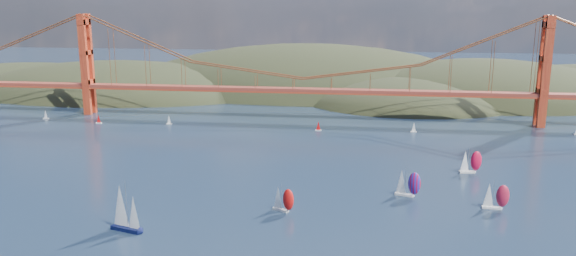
% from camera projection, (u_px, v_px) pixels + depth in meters
% --- Properties ---
extents(headlands, '(725.00, 225.00, 96.00)m').
position_uv_depth(headlands, '(382.00, 110.00, 391.02)').
color(headlands, black).
rests_on(headlands, ground).
extents(bridge, '(552.00, 12.00, 55.00)m').
position_uv_depth(bridge, '(300.00, 59.00, 292.43)').
color(bridge, maroon).
rests_on(bridge, ground).
extents(sloop_navy, '(9.73, 6.72, 14.42)m').
position_uv_depth(sloop_navy, '(124.00, 209.00, 153.22)').
color(sloop_navy, '#090E33').
rests_on(sloop_navy, ground).
extents(racer_0, '(7.50, 5.62, 8.46)m').
position_uv_depth(racer_0, '(283.00, 199.00, 167.80)').
color(racer_0, silver).
rests_on(racer_0, ground).
extents(racer_1, '(7.82, 3.50, 8.86)m').
position_uv_depth(racer_1, '(495.00, 196.00, 169.72)').
color(racer_1, white).
rests_on(racer_1, ground).
extents(racer_3, '(8.28, 4.29, 9.29)m').
position_uv_depth(racer_3, '(470.00, 161.00, 205.45)').
color(racer_3, silver).
rests_on(racer_3, ground).
extents(racer_rwb, '(8.46, 5.38, 9.46)m').
position_uv_depth(racer_rwb, '(407.00, 183.00, 180.81)').
color(racer_rwb, silver).
rests_on(racer_rwb, ground).
extents(distant_boat_1, '(3.00, 2.00, 4.70)m').
position_uv_depth(distant_boat_1, '(46.00, 114.00, 300.35)').
color(distant_boat_1, silver).
rests_on(distant_boat_1, ground).
extents(distant_boat_2, '(3.00, 2.00, 4.70)m').
position_uv_depth(distant_boat_2, '(99.00, 119.00, 288.84)').
color(distant_boat_2, silver).
rests_on(distant_boat_2, ground).
extents(distant_boat_3, '(3.00, 2.00, 4.70)m').
position_uv_depth(distant_boat_3, '(169.00, 120.00, 286.81)').
color(distant_boat_3, silver).
rests_on(distant_boat_3, ground).
extents(distant_boat_8, '(3.00, 2.00, 4.70)m').
position_uv_depth(distant_boat_8, '(414.00, 127.00, 269.62)').
color(distant_boat_8, silver).
rests_on(distant_boat_8, ground).
extents(distant_boat_9, '(3.00, 2.00, 4.70)m').
position_uv_depth(distant_boat_9, '(318.00, 126.00, 272.56)').
color(distant_boat_9, silver).
rests_on(distant_boat_9, ground).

